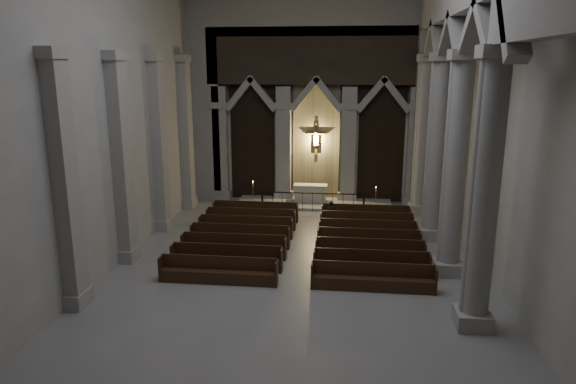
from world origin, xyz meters
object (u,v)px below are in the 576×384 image
object	(u,v)px
candle_stand_left	(253,201)
candle_stand_right	(375,204)
pews	(303,242)
altar_rail	(312,199)
altar	(310,193)
worshipper	(331,213)

from	to	relation	value
candle_stand_left	candle_stand_right	xyz separation A→B (m)	(6.54, 0.27, -0.05)
candle_stand_left	pews	world-z (taller)	candle_stand_left
altar_rail	candle_stand_right	bearing A→B (deg)	10.97
altar_rail	pews	xyz separation A→B (m)	(0.00, -5.65, -0.40)
altar	altar_rail	bearing A→B (deg)	-82.32
altar	worshipper	xyz separation A→B (m)	(1.28, -3.73, -0.05)
worshipper	candle_stand_left	bearing A→B (deg)	134.04
candle_stand_left	worshipper	size ratio (longest dim) A/B	1.31
candle_stand_left	pews	size ratio (longest dim) A/B	0.15
candle_stand_left	pews	distance (m)	6.83
pews	altar_rail	bearing A→B (deg)	90.00
candle_stand_right	altar	bearing A→B (deg)	164.15
candle_stand_right	altar_rail	bearing A→B (deg)	-169.03
pews	worshipper	bearing A→B (deg)	73.45
altar	altar_rail	distance (m)	1.66
altar_rail	worshipper	world-z (taller)	worshipper
altar	pews	world-z (taller)	altar
worshipper	candle_stand_right	bearing A→B (deg)	34.31
candle_stand_left	altar_rail	bearing A→B (deg)	-6.56
altar	candle_stand_right	distance (m)	3.68
altar_rail	candle_stand_right	world-z (taller)	candle_stand_right
candle_stand_left	worshipper	bearing A→B (deg)	-29.81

